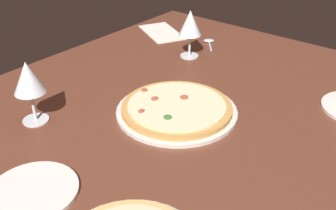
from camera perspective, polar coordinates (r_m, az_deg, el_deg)
dining_table at (r=107.92cm, az=-1.23°, el=-2.54°), size 150.00×110.00×4.00cm
pizza_main at (r=107.78cm, az=1.22°, el=-0.58°), size 32.15×32.15×3.17cm
wine_glass_far at (r=104.99cm, az=-18.98°, el=3.42°), size 7.90×7.90×16.55cm
wine_glass_near at (r=138.35cm, az=3.12°, el=11.23°), size 7.69×7.69×16.30cm
side_plate at (r=87.46cm, az=-18.33°, el=-11.36°), size 18.13×18.13×0.90cm
paper_menu at (r=164.27cm, az=-0.89°, el=10.13°), size 20.70×24.72×0.30cm
spoon at (r=154.47cm, az=5.79°, el=8.78°), size 9.61×8.45×1.00cm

